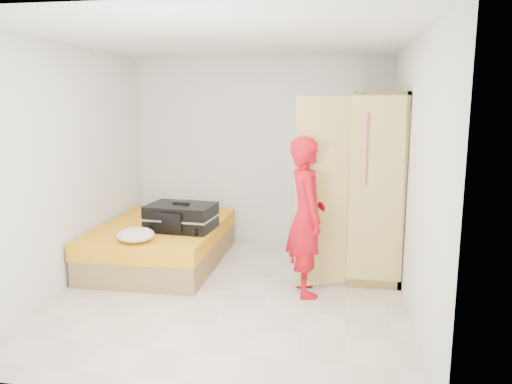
% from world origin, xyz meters
% --- Properties ---
extents(room, '(4.00, 4.02, 2.60)m').
position_xyz_m(room, '(0.00, 0.00, 1.30)').
color(room, beige).
rests_on(room, ground).
extents(bed, '(1.42, 2.02, 0.50)m').
position_xyz_m(bed, '(-1.05, 0.77, 0.25)').
color(bed, '#9F7C48').
rests_on(bed, ground).
extents(wardrobe, '(1.14, 1.40, 2.10)m').
position_xyz_m(wardrobe, '(1.45, 0.85, 1.00)').
color(wardrobe, '#D3BA67').
rests_on(wardrobe, ground).
extents(person, '(0.55, 0.69, 1.65)m').
position_xyz_m(person, '(0.78, 0.08, 0.82)').
color(person, red).
rests_on(person, ground).
extents(suitcase, '(0.82, 0.64, 0.33)m').
position_xyz_m(suitcase, '(-0.73, 0.57, 0.65)').
color(suitcase, black).
rests_on(suitcase, bed).
extents(round_cushion, '(0.40, 0.40, 0.15)m').
position_xyz_m(round_cushion, '(-1.05, -0.02, 0.58)').
color(round_cushion, beige).
rests_on(round_cushion, bed).
extents(pillow, '(0.60, 0.35, 0.10)m').
position_xyz_m(pillow, '(-0.94, 1.62, 0.55)').
color(pillow, beige).
rests_on(pillow, bed).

